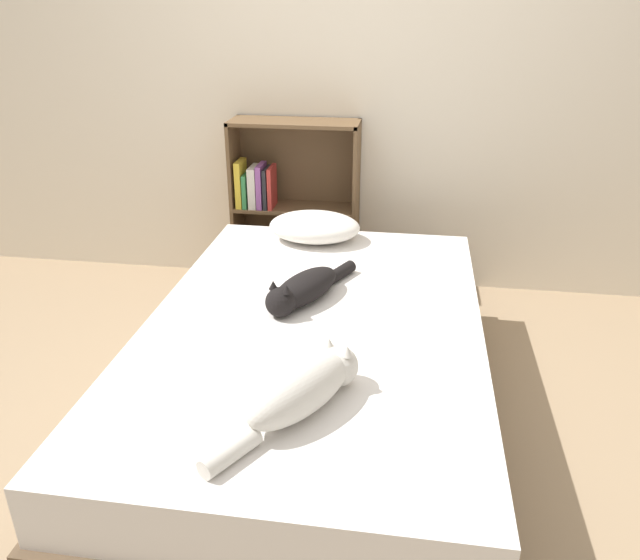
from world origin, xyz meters
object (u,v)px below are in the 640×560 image
object	(u,v)px
pillow	(314,227)
cat_light	(305,387)
cat_dark	(303,289)
bookshelf	(291,202)
bed	(314,372)

from	to	relation	value
pillow	cat_light	bearing A→B (deg)	-82.05
pillow	cat_dark	distance (m)	0.70
cat_light	bookshelf	bearing A→B (deg)	43.40
pillow	bed	bearing A→B (deg)	-81.02
pillow	cat_light	size ratio (longest dim) A/B	0.82
cat_light	bookshelf	distance (m)	1.93
pillow	cat_dark	xyz separation A→B (m)	(0.06, -0.70, -0.01)
cat_dark	bookshelf	bearing A→B (deg)	-140.66
cat_light	bookshelf	size ratio (longest dim) A/B	0.57
bed	pillow	size ratio (longest dim) A/B	4.51
bed	pillow	distance (m)	0.91
cat_light	cat_dark	world-z (taller)	cat_light
cat_light	bed	bearing A→B (deg)	37.41
pillow	bookshelf	distance (m)	0.53
cat_dark	bookshelf	xyz separation A→B (m)	(-0.28, 1.18, -0.02)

